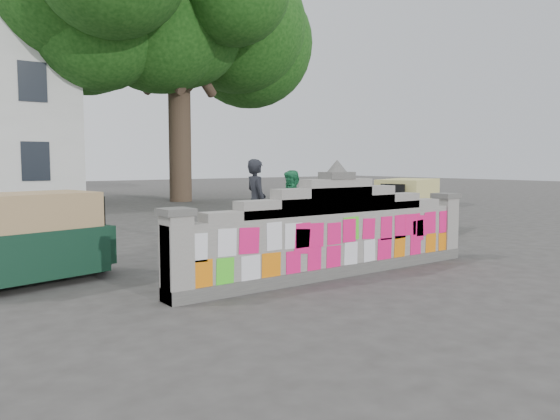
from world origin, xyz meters
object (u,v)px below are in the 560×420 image
at_px(cyclist_bike, 256,230).
at_px(rickshaw_left, 30,237).
at_px(pedestrian, 293,207).
at_px(rickshaw_right, 407,204).
at_px(cyclist_rider, 256,213).

height_order(cyclist_bike, rickshaw_left, rickshaw_left).
relative_size(cyclist_bike, pedestrian, 1.13).
bearing_deg(rickshaw_left, rickshaw_right, -7.17).
distance_m(pedestrian, rickshaw_left, 6.25).
relative_size(pedestrian, rickshaw_right, 0.64).
height_order(rickshaw_left, rickshaw_right, rickshaw_right).
bearing_deg(rickshaw_right, cyclist_rider, -13.31).
bearing_deg(pedestrian, rickshaw_right, 61.85).
bearing_deg(rickshaw_left, cyclist_bike, -10.44).
bearing_deg(cyclist_bike, rickshaw_left, 102.04).
relative_size(cyclist_bike, rickshaw_left, 0.73).
relative_size(cyclist_rider, pedestrian, 1.01).
height_order(cyclist_bike, cyclist_rider, cyclist_rider).
bearing_deg(pedestrian, cyclist_bike, -88.40).
height_order(cyclist_bike, rickshaw_right, rickshaw_right).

